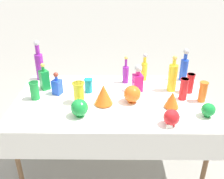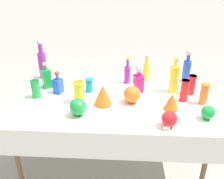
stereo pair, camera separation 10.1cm
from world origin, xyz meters
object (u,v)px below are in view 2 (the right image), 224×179
object	(u,v)px
tall_bottle_2	(174,78)
square_decanter_1	(139,80)
tall_bottle_0	(187,68)
slender_vase_3	(204,93)
tall_bottle_1	(42,63)
slender_vase_5	(192,84)
round_bowl_3	(169,119)
round_bowl_0	(208,112)
cardboard_box_behind_left	(85,91)
fluted_vase_0	(103,94)
tall_bottle_4	(127,73)
round_bowl_2	(132,94)
square_decanter_2	(46,78)
slender_vase_2	(36,88)
slender_vase_4	(185,90)
square_decanter_0	(58,84)
fluted_vase_1	(172,101)
slender_vase_0	(89,85)
round_bowl_1	(78,107)
slender_vase_1	(79,91)
tall_bottle_3	(146,70)

from	to	relation	value
tall_bottle_2	square_decanter_1	bearing A→B (deg)	-178.20
tall_bottle_0	slender_vase_3	xyz separation A→B (m)	(0.06, -0.49, -0.05)
tall_bottle_1	slender_vase_5	size ratio (longest dim) A/B	2.24
round_bowl_3	round_bowl_0	bearing A→B (deg)	20.69
cardboard_box_behind_left	round_bowl_0	bearing A→B (deg)	-50.83
cardboard_box_behind_left	fluted_vase_0	bearing A→B (deg)	-73.23
square_decanter_1	tall_bottle_4	bearing A→B (deg)	120.62
round_bowl_2	square_decanter_2	bearing A→B (deg)	163.19
tall_bottle_1	round_bowl_2	bearing A→B (deg)	-27.36
square_decanter_2	slender_vase_2	bearing A→B (deg)	-101.55
tall_bottle_2	cardboard_box_behind_left	bearing A→B (deg)	134.47
slender_vase_3	slender_vase_4	xyz separation A→B (m)	(-0.17, 0.04, 0.01)
tall_bottle_0	square_decanter_1	distance (m)	0.60
tall_bottle_4	round_bowl_3	world-z (taller)	tall_bottle_4
tall_bottle_4	square_decanter_0	distance (m)	0.74
slender_vase_2	slender_vase_4	size ratio (longest dim) A/B	0.82
tall_bottle_1	tall_bottle_2	xyz separation A→B (m)	(1.41, -0.26, -0.03)
slender_vase_5	slender_vase_2	bearing A→B (deg)	-174.25
tall_bottle_1	round_bowl_0	bearing A→B (deg)	-24.95
slender_vase_4	round_bowl_2	bearing A→B (deg)	-173.05
square_decanter_0	slender_vase_4	bearing A→B (deg)	-4.72
tall_bottle_1	slender_vase_4	distance (m)	1.55
square_decanter_0	tall_bottle_1	bearing A→B (deg)	126.15
tall_bottle_0	slender_vase_2	xyz separation A→B (m)	(-1.53, -0.46, -0.06)
fluted_vase_1	cardboard_box_behind_left	xyz separation A→B (m)	(-1.05, 1.48, -0.71)
round_bowl_2	round_bowl_3	bearing A→B (deg)	-51.59
slender_vase_0	fluted_vase_0	size ratio (longest dim) A/B	0.72
round_bowl_0	round_bowl_1	world-z (taller)	round_bowl_1
slender_vase_5	square_decanter_1	bearing A→B (deg)	176.62
tall_bottle_1	square_decanter_2	xyz separation A→B (m)	(0.11, -0.25, -0.07)
round_bowl_3	tall_bottle_2	bearing A→B (deg)	78.36
tall_bottle_2	round_bowl_3	xyz separation A→B (m)	(-0.13, -0.62, -0.08)
slender_vase_4	round_bowl_0	xyz separation A→B (m)	(0.14, -0.30, -0.05)
slender_vase_3	tall_bottle_0	bearing A→B (deg)	97.07
tall_bottle_4	slender_vase_1	distance (m)	0.63
round_bowl_0	slender_vase_1	bearing A→B (deg)	168.55
fluted_vase_1	slender_vase_5	bearing A→B (deg)	51.89
fluted_vase_1	round_bowl_0	world-z (taller)	fluted_vase_1
tall_bottle_1	round_bowl_0	world-z (taller)	tall_bottle_1
slender_vase_3	round_bowl_0	size ratio (longest dim) A/B	1.59
slender_vase_2	round_bowl_0	world-z (taller)	slender_vase_2
tall_bottle_1	square_decanter_0	world-z (taller)	tall_bottle_1
square_decanter_0	fluted_vase_0	world-z (taller)	square_decanter_0
square_decanter_1	square_decanter_0	bearing A→B (deg)	-174.46
tall_bottle_3	fluted_vase_1	size ratio (longest dim) A/B	1.95
square_decanter_0	fluted_vase_0	bearing A→B (deg)	-23.50
slender_vase_0	round_bowl_0	world-z (taller)	slender_vase_0
round_bowl_2	square_decanter_1	bearing A→B (deg)	73.92
slender_vase_0	slender_vase_3	distance (m)	1.10
tall_bottle_3	square_decanter_0	xyz separation A→B (m)	(-0.90, -0.34, -0.04)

